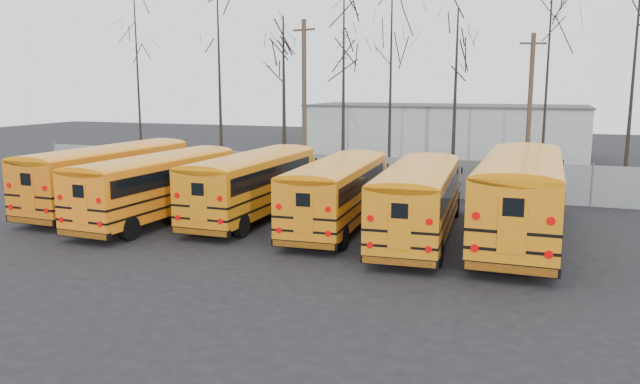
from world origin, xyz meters
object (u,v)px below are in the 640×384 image
at_px(bus_e, 419,195).
at_px(utility_pole_right, 530,107).
at_px(bus_d, 338,188).
at_px(bus_f, 521,190).
at_px(bus_b, 159,181).
at_px(bus_a, 111,172).
at_px(bus_c, 254,180).
at_px(utility_pole_left, 304,95).

distance_m(bus_e, utility_pole_right, 16.58).
height_order(bus_d, bus_f, bus_f).
bearing_deg(bus_f, bus_b, -174.67).
bearing_deg(bus_b, utility_pole_right, 51.62).
distance_m(bus_b, bus_d, 7.73).
bearing_deg(utility_pole_right, bus_a, -159.70).
bearing_deg(bus_c, utility_pole_left, 103.00).
distance_m(bus_c, bus_f, 11.07).
distance_m(bus_f, utility_pole_right, 15.34).
bearing_deg(bus_b, bus_a, 162.61).
bearing_deg(bus_b, utility_pole_left, 91.41).
distance_m(utility_pole_left, utility_pole_right, 14.04).
xyz_separation_m(bus_a, bus_d, (11.11, -0.06, -0.12)).
relative_size(bus_c, utility_pole_left, 1.06).
bearing_deg(bus_b, bus_f, 8.01).
distance_m(bus_d, bus_f, 7.06).
bearing_deg(bus_d, utility_pole_left, 112.93).
xyz_separation_m(bus_b, bus_e, (11.08, 0.39, 0.01)).
bearing_deg(bus_b, bus_e, 5.20).
distance_m(bus_a, bus_b, 3.72).
xyz_separation_m(bus_e, utility_pole_right, (3.44, 15.98, 2.75)).
distance_m(bus_e, utility_pole_left, 19.17).
bearing_deg(bus_c, bus_b, -153.11).
relative_size(bus_b, bus_c, 1.01).
bearing_deg(bus_e, bus_a, 172.95).
xyz_separation_m(bus_c, bus_d, (4.00, -0.54, -0.04)).
bearing_deg(utility_pole_right, bus_f, -109.03).
bearing_deg(bus_a, bus_d, 2.37).
xyz_separation_m(bus_a, utility_pole_right, (18.00, 15.07, 2.67)).
bearing_deg(bus_c, utility_pole_right, 53.84).
bearing_deg(bus_f, utility_pole_right, 91.10).
height_order(bus_c, utility_pole_right, utility_pole_right).
distance_m(bus_b, utility_pole_right, 22.06).
height_order(bus_e, bus_f, bus_f).
xyz_separation_m(bus_a, bus_c, (7.11, 0.48, -0.08)).
bearing_deg(bus_a, utility_pole_right, 42.60).
relative_size(bus_b, bus_f, 0.88).
xyz_separation_m(bus_b, bus_c, (3.62, 1.79, 0.00)).
height_order(bus_a, utility_pole_right, utility_pole_right).
height_order(bus_d, utility_pole_left, utility_pole_left).
xyz_separation_m(bus_c, bus_e, (7.46, -1.40, 0.00)).
xyz_separation_m(bus_d, bus_f, (7.05, -0.01, 0.30)).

